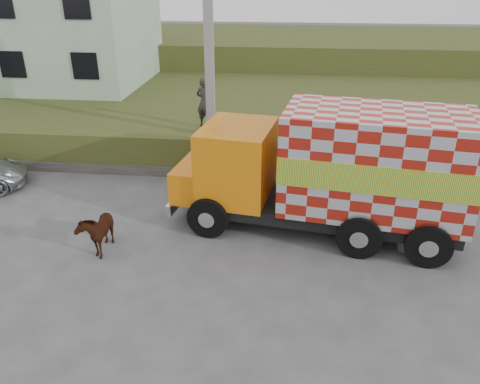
# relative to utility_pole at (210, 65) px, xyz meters

# --- Properties ---
(ground) EXTENTS (120.00, 120.00, 0.00)m
(ground) POSITION_rel_utility_pole_xyz_m (1.00, -4.60, -4.08)
(ground) COLOR #474749
(ground) RESTS_ON ground
(embankment) EXTENTS (40.00, 12.00, 1.50)m
(embankment) POSITION_rel_utility_pole_xyz_m (1.00, 5.40, -3.33)
(embankment) COLOR #314A18
(embankment) RESTS_ON ground
(embankment_far) EXTENTS (40.00, 12.00, 3.00)m
(embankment_far) POSITION_rel_utility_pole_xyz_m (1.00, 17.40, -2.58)
(embankment_far) COLOR #314A18
(embankment_far) RESTS_ON ground
(retaining_strip) EXTENTS (16.00, 0.50, 0.40)m
(retaining_strip) POSITION_rel_utility_pole_xyz_m (-1.00, -0.40, -3.88)
(retaining_strip) COLOR #595651
(retaining_strip) RESTS_ON ground
(building) EXTENTS (10.00, 8.00, 6.00)m
(building) POSITION_rel_utility_pole_xyz_m (-10.00, 8.40, 0.42)
(building) COLOR #AEC6A9
(building) RESTS_ON embankment
(utility_pole) EXTENTS (1.20, 0.30, 8.00)m
(utility_pole) POSITION_rel_utility_pole_xyz_m (0.00, 0.00, 0.00)
(utility_pole) COLOR gray
(utility_pole) RESTS_ON ground
(cargo_truck) EXTENTS (8.66, 3.95, 3.73)m
(cargo_truck) POSITION_rel_utility_pole_xyz_m (4.17, -3.92, -2.15)
(cargo_truck) COLOR black
(cargo_truck) RESTS_ON ground
(cow) EXTENTS (0.75, 1.53, 1.27)m
(cow) POSITION_rel_utility_pole_xyz_m (-2.27, -5.75, -3.44)
(cow) COLOR black
(cow) RESTS_ON ground
(pedestrian) EXTENTS (0.82, 0.68, 1.94)m
(pedestrian) POSITION_rel_utility_pole_xyz_m (-0.41, 1.00, -1.61)
(pedestrian) COLOR #292725
(pedestrian) RESTS_ON embankment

